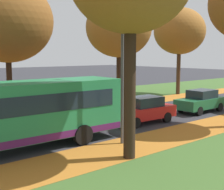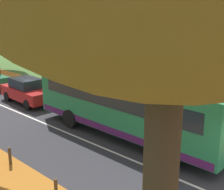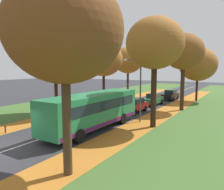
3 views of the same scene
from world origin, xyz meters
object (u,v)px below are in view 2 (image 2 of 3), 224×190
bollard_fifth (10,156)px  car_red_lead (27,91)px  bollard_fourth (56,186)px  bus (128,102)px  streetlamp_right (92,48)px

bollard_fifth → car_red_lead: bearing=53.4°
bollard_fourth → bus: size_ratio=0.05×
bollard_fourth → bus: bus is taller
streetlamp_right → car_red_lead: bearing=118.7°
bus → car_red_lead: 8.42m
bollard_fifth → car_red_lead: car_red_lead is taller
bollard_fifth → car_red_lead: 8.55m
streetlamp_right → bollard_fifth: bearing=-158.3°
bollard_fifth → bollard_fourth: bearing=-90.1°
bollard_fourth → bollard_fifth: bearing=89.9°
bollard_fifth → streetlamp_right: bearing=21.7°
car_red_lead → bollard_fourth: bearing=-117.4°
bollard_fifth → car_red_lead: size_ratio=0.17×
streetlamp_right → bus: (-1.89, -4.41, -2.04)m
streetlamp_right → car_red_lead: size_ratio=1.41×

